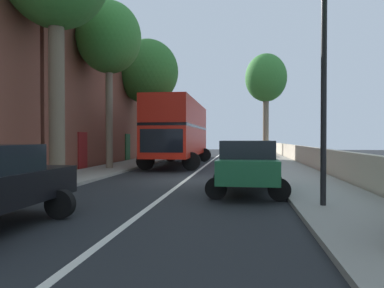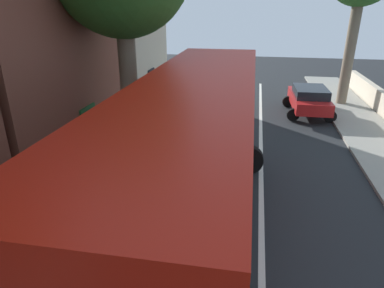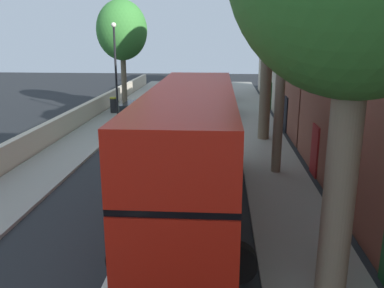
% 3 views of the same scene
% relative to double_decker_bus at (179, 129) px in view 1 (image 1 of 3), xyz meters
% --- Properties ---
extents(ground_plane, '(84.00, 84.00, 0.00)m').
position_rel_double_decker_bus_xyz_m(ground_plane, '(1.70, -8.10, -2.35)').
color(ground_plane, black).
extents(road_centre_line, '(0.16, 54.00, 0.01)m').
position_rel_double_decker_bus_xyz_m(road_centre_line, '(1.70, -8.10, -2.35)').
color(road_centre_line, silver).
rests_on(road_centre_line, ground).
extents(sidewalk_left, '(2.60, 60.00, 0.12)m').
position_rel_double_decker_bus_xyz_m(sidewalk_left, '(-3.20, -8.10, -2.29)').
color(sidewalk_left, gray).
rests_on(sidewalk_left, ground).
extents(sidewalk_right, '(2.60, 60.00, 0.12)m').
position_rel_double_decker_bus_xyz_m(sidewalk_right, '(6.60, -8.10, -2.29)').
color(sidewalk_right, gray).
rests_on(sidewalk_right, ground).
extents(boundary_wall_right, '(0.36, 54.00, 1.23)m').
position_rel_double_decker_bus_xyz_m(boundary_wall_right, '(8.15, -8.10, -1.74)').
color(boundary_wall_right, beige).
rests_on(boundary_wall_right, ground).
extents(double_decker_bus, '(3.63, 11.16, 4.06)m').
position_rel_double_decker_bus_xyz_m(double_decker_bus, '(0.00, 0.00, 0.00)').
color(double_decker_bus, '#B4190D').
rests_on(double_decker_bus, ground).
extents(parked_car_green_right_2, '(2.44, 4.32, 1.69)m').
position_rel_double_decker_bus_xyz_m(parked_car_green_right_2, '(4.20, -11.55, -1.40)').
color(parked_car_green_right_2, '#1E6038').
rests_on(parked_car_green_right_2, ground).
extents(parked_car_red_right_3, '(2.53, 4.21, 1.53)m').
position_rel_double_decker_bus_xyz_m(parked_car_red_right_3, '(4.20, 11.39, -1.47)').
color(parked_car_red_right_3, '#AD1919').
rests_on(parked_car_red_right_3, ground).
extents(street_tree_left_2, '(3.54, 3.54, 9.17)m').
position_rel_double_decker_bus_xyz_m(street_tree_left_2, '(-3.22, -4.08, 4.88)').
color(street_tree_left_2, '#7A6B56').
rests_on(street_tree_left_2, sidewalk_left).
extents(street_tree_right_3, '(4.15, 4.15, 10.14)m').
position_rel_double_decker_bus_xyz_m(street_tree_right_3, '(6.44, 13.80, 5.38)').
color(street_tree_right_3, '#7A6B56').
rests_on(street_tree_right_3, sidewalk_right).
extents(street_tree_left_4, '(4.79, 4.79, 9.40)m').
position_rel_double_decker_bus_xyz_m(street_tree_left_4, '(-3.29, 4.47, 4.55)').
color(street_tree_left_4, '#7A6B56').
rests_on(street_tree_left_4, sidewalk_left).
extents(lamppost_right, '(0.32, 0.32, 6.31)m').
position_rel_double_decker_bus_xyz_m(lamppost_right, '(6.00, -14.00, 1.45)').
color(lamppost_right, black).
rests_on(lamppost_right, sidewalk_right).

